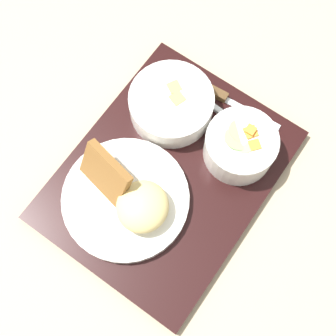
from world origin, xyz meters
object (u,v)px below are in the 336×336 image
Objects in this scene: bowl_salad at (240,145)px; bowl_soup at (171,103)px; plate_main at (128,199)px; knife at (219,95)px; spoon at (220,111)px.

bowl_soup is (-0.01, -0.14, -0.01)m from bowl_salad.
knife is (-0.24, 0.03, -0.01)m from plate_main.
plate_main reaches higher than knife.
knife is at bearing -133.77° from bowl_salad.
plate_main is at bearing 8.38° from bowl_soup.
bowl_soup is 0.91× the size of spoon.
bowl_salad is 0.75× the size of spoon.
bowl_salad is 0.57× the size of plate_main.
plate_main reaches higher than bowl_salad.
bowl_salad is 0.08m from spoon.
spoon is (-0.04, 0.07, -0.02)m from bowl_soup.
plate_main is at bearing -33.58° from bowl_salad.
plate_main is 0.24m from knife.
bowl_salad reaches higher than bowl_soup.
plate_main is 0.22m from spoon.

